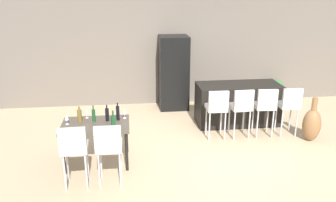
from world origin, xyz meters
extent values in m
plane|color=tan|center=(0.00, 0.00, 0.00)|extent=(10.00, 10.00, 0.00)
cube|color=#665B51|center=(0.00, 2.63, 1.45)|extent=(10.00, 0.12, 2.90)
cube|color=black|center=(0.74, 0.97, 0.46)|extent=(1.85, 0.78, 0.92)
cube|color=beige|center=(0.05, 0.26, 0.65)|extent=(0.40, 0.40, 0.08)
cube|color=beige|center=(0.05, 0.09, 0.87)|extent=(0.40, 0.06, 0.36)
cylinder|color=#B2B2B7|center=(-0.11, 0.42, 0.30)|extent=(0.03, 0.03, 0.61)
cylinder|color=#B2B2B7|center=(0.21, 0.42, 0.30)|extent=(0.03, 0.03, 0.61)
cylinder|color=#B2B2B7|center=(-0.11, 0.10, 0.30)|extent=(0.03, 0.03, 0.61)
cylinder|color=#B2B2B7|center=(0.21, 0.10, 0.30)|extent=(0.03, 0.03, 0.61)
cube|color=beige|center=(0.56, 0.26, 0.65)|extent=(0.42, 0.42, 0.08)
cube|color=beige|center=(0.57, 0.09, 0.87)|extent=(0.40, 0.08, 0.36)
cylinder|color=#B2B2B7|center=(0.39, 0.41, 0.30)|extent=(0.03, 0.03, 0.61)
cylinder|color=#B2B2B7|center=(0.71, 0.43, 0.30)|extent=(0.03, 0.03, 0.61)
cylinder|color=#B2B2B7|center=(0.41, 0.09, 0.30)|extent=(0.03, 0.03, 0.61)
cylinder|color=#B2B2B7|center=(0.73, 0.11, 0.30)|extent=(0.03, 0.03, 0.61)
cube|color=beige|center=(1.06, 0.26, 0.65)|extent=(0.42, 0.42, 0.08)
cube|color=beige|center=(1.05, 0.09, 0.87)|extent=(0.40, 0.08, 0.36)
cylinder|color=#B2B2B7|center=(0.91, 0.43, 0.30)|extent=(0.03, 0.03, 0.61)
cylinder|color=#B2B2B7|center=(1.23, 0.41, 0.30)|extent=(0.03, 0.03, 0.61)
cylinder|color=#B2B2B7|center=(0.90, 0.11, 0.30)|extent=(0.03, 0.03, 0.61)
cylinder|color=#B2B2B7|center=(1.21, 0.09, 0.30)|extent=(0.03, 0.03, 0.61)
cube|color=beige|center=(1.58, 0.26, 0.65)|extent=(0.41, 0.41, 0.08)
cube|color=beige|center=(1.58, 0.09, 0.87)|extent=(0.40, 0.07, 0.36)
cylinder|color=#B2B2B7|center=(1.43, 0.42, 0.30)|extent=(0.03, 0.03, 0.61)
cylinder|color=#B2B2B7|center=(1.75, 0.42, 0.30)|extent=(0.03, 0.03, 0.61)
cylinder|color=#B2B2B7|center=(1.42, 0.10, 0.30)|extent=(0.03, 0.03, 0.61)
cylinder|color=#B2B2B7|center=(1.74, 0.10, 0.30)|extent=(0.03, 0.03, 0.61)
cube|color=#4C4238|center=(-2.30, -0.56, 0.72)|extent=(1.16, 0.80, 0.04)
cylinder|color=black|center=(-2.82, -0.22, 0.35)|extent=(0.05, 0.05, 0.70)
cylinder|color=black|center=(-1.77, -0.22, 0.35)|extent=(0.05, 0.05, 0.70)
cylinder|color=black|center=(-2.82, -0.90, 0.35)|extent=(0.05, 0.05, 0.70)
cylinder|color=black|center=(-1.77, -0.90, 0.35)|extent=(0.05, 0.05, 0.70)
cube|color=beige|center=(-2.56, -1.26, 0.65)|extent=(0.42, 0.42, 0.08)
cube|color=beige|center=(-2.55, -1.43, 0.87)|extent=(0.40, 0.08, 0.36)
cylinder|color=#B2B2B7|center=(-2.72, -1.10, 0.30)|extent=(0.03, 0.03, 0.61)
cylinder|color=#B2B2B7|center=(-2.40, -1.09, 0.30)|extent=(0.03, 0.03, 0.61)
cylinder|color=#B2B2B7|center=(-2.71, -1.42, 0.30)|extent=(0.03, 0.03, 0.61)
cylinder|color=#B2B2B7|center=(-2.39, -1.41, 0.30)|extent=(0.03, 0.03, 0.61)
cube|color=beige|center=(-2.03, -1.26, 0.65)|extent=(0.40, 0.40, 0.08)
cube|color=beige|center=(-2.03, -1.43, 0.87)|extent=(0.40, 0.06, 0.36)
cylinder|color=#B2B2B7|center=(-2.19, -1.10, 0.30)|extent=(0.03, 0.03, 0.61)
cylinder|color=#B2B2B7|center=(-1.87, -1.10, 0.30)|extent=(0.03, 0.03, 0.61)
cylinder|color=#B2B2B7|center=(-2.19, -1.42, 0.30)|extent=(0.03, 0.03, 0.61)
cylinder|color=#B2B2B7|center=(-1.87, -1.42, 0.30)|extent=(0.03, 0.03, 0.61)
cylinder|color=brown|center=(-2.57, -0.41, 0.85)|extent=(0.08, 0.08, 0.22)
cylinder|color=brown|center=(-2.57, -0.41, 0.99)|extent=(0.03, 0.03, 0.06)
cylinder|color=#194723|center=(-2.33, -0.43, 0.85)|extent=(0.06, 0.06, 0.22)
cylinder|color=#194723|center=(-2.33, -0.43, 1.00)|extent=(0.02, 0.02, 0.08)
cylinder|color=black|center=(-1.91, -0.41, 0.87)|extent=(0.06, 0.06, 0.26)
cylinder|color=black|center=(-1.91, -0.41, 1.03)|extent=(0.02, 0.02, 0.06)
cylinder|color=#194723|center=(-1.97, -0.84, 0.86)|extent=(0.08, 0.08, 0.25)
cylinder|color=#194723|center=(-1.97, -0.84, 1.03)|extent=(0.03, 0.03, 0.09)
cylinder|color=black|center=(-2.09, -0.43, 0.85)|extent=(0.07, 0.07, 0.23)
cylinder|color=black|center=(-2.09, -0.43, 1.00)|extent=(0.02, 0.02, 0.06)
cylinder|color=silver|center=(-2.47, -0.25, 0.74)|extent=(0.06, 0.06, 0.00)
cylinder|color=silver|center=(-2.47, -0.25, 0.78)|extent=(0.01, 0.01, 0.08)
cone|color=silver|center=(-2.47, -0.25, 0.87)|extent=(0.07, 0.07, 0.09)
cylinder|color=silver|center=(-2.78, -0.52, 0.74)|extent=(0.06, 0.06, 0.00)
cylinder|color=silver|center=(-2.78, -0.52, 0.78)|extent=(0.01, 0.01, 0.08)
cone|color=silver|center=(-2.78, -0.52, 0.87)|extent=(0.07, 0.07, 0.09)
cylinder|color=silver|center=(-1.79, -0.34, 0.74)|extent=(0.06, 0.06, 0.00)
cylinder|color=silver|center=(-1.79, -0.34, 0.78)|extent=(0.01, 0.01, 0.08)
cone|color=silver|center=(-1.79, -0.34, 0.87)|extent=(0.07, 0.07, 0.09)
cube|color=black|center=(-0.57, 2.19, 0.92)|extent=(0.72, 0.68, 1.84)
ellipsoid|color=brown|center=(1.94, -0.12, 0.33)|extent=(0.36, 0.36, 0.67)
cylinder|color=brown|center=(1.94, -0.12, 0.78)|extent=(0.11, 0.11, 0.26)
cylinder|color=beige|center=(2.15, 2.18, 0.11)|extent=(0.24, 0.24, 0.22)
sphere|color=#2D6B33|center=(2.15, 2.18, 0.42)|extent=(0.45, 0.45, 0.45)
camera|label=1|loc=(-1.68, -6.15, 3.02)|focal=36.73mm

